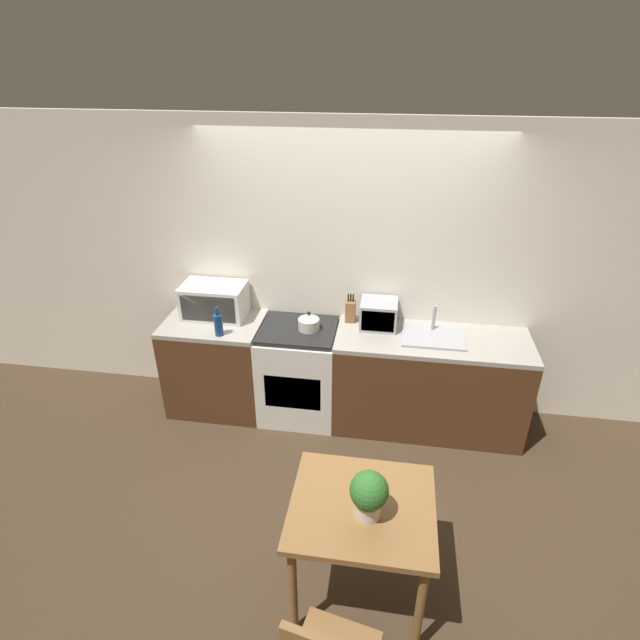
% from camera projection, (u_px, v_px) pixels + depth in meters
% --- Properties ---
extents(ground_plane, '(16.00, 16.00, 0.00)m').
position_uv_depth(ground_plane, '(331.00, 464.00, 4.13)').
color(ground_plane, '#3D2D1E').
extents(wall_back, '(10.00, 0.06, 2.60)m').
position_uv_depth(wall_back, '(347.00, 273.00, 4.37)').
color(wall_back, silver).
rests_on(wall_back, ground_plane).
extents(counter_left_run, '(0.87, 0.62, 0.90)m').
position_uv_depth(counter_left_run, '(217.00, 364.00, 4.63)').
color(counter_left_run, '#4C2D19').
rests_on(counter_left_run, ground_plane).
extents(counter_right_run, '(1.63, 0.62, 0.90)m').
position_uv_depth(counter_right_run, '(428.00, 383.00, 4.38)').
color(counter_right_run, '#4C2D19').
rests_on(counter_right_run, ground_plane).
extents(stove_range, '(0.68, 0.62, 0.90)m').
position_uv_depth(stove_range, '(299.00, 372.00, 4.53)').
color(stove_range, silver).
rests_on(stove_range, ground_plane).
extents(kettle, '(0.18, 0.18, 0.17)m').
position_uv_depth(kettle, '(309.00, 322.00, 4.27)').
color(kettle, beige).
rests_on(kettle, stove_range).
extents(microwave, '(0.56, 0.35, 0.30)m').
position_uv_depth(microwave, '(214.00, 301.00, 4.45)').
color(microwave, silver).
rests_on(microwave, counter_left_run).
extents(bottle, '(0.07, 0.07, 0.26)m').
position_uv_depth(bottle, '(218.00, 324.00, 4.17)').
color(bottle, navy).
rests_on(bottle, counter_left_run).
extents(knife_block, '(0.09, 0.09, 0.26)m').
position_uv_depth(knife_block, '(350.00, 311.00, 4.39)').
color(knife_block, brown).
rests_on(knife_block, counter_right_run).
extents(toaster_oven, '(0.31, 0.29, 0.24)m').
position_uv_depth(toaster_oven, '(379.00, 314.00, 4.30)').
color(toaster_oven, '#999BA0').
rests_on(toaster_oven, counter_right_run).
extents(sink_basin, '(0.52, 0.37, 0.24)m').
position_uv_depth(sink_basin, '(433.00, 336.00, 4.16)').
color(sink_basin, '#999BA0').
rests_on(sink_basin, counter_right_run).
extents(dining_table, '(0.81, 0.73, 0.77)m').
position_uv_depth(dining_table, '(362.00, 518.00, 2.85)').
color(dining_table, brown).
rests_on(dining_table, ground_plane).
extents(potted_plant, '(0.21, 0.21, 0.29)m').
position_uv_depth(potted_plant, '(369.00, 493.00, 2.65)').
color(potted_plant, beige).
rests_on(potted_plant, dining_table).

